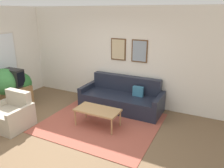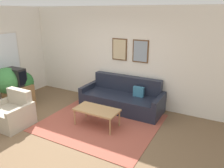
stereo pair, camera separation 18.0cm
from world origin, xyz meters
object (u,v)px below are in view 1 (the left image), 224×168
Objects in this scene: couch at (122,98)px; tv at (14,78)px; potted_plant_tall at (5,83)px; coffee_table at (98,111)px; armchair at (11,115)px.

tv is (-2.69, -1.20, 0.55)m from couch.
couch is at bearing 26.71° from potted_plant_tall.
coffee_table is 2.00m from armchair.
potted_plant_tall reaches higher than coffee_table.
potted_plant_tall is at bearing 140.33° from armchair.
couch is at bearing 42.71° from armchair.
coffee_table is (-0.10, -1.15, 0.10)m from couch.
armchair is at bearing -34.87° from potted_plant_tall.
couch is 1.96× the size of potted_plant_tall.
couch is 1.16m from coffee_table.
armchair is (-1.88, -2.05, -0.02)m from couch.
tv reaches higher than armchair.
potted_plant_tall is at bearing -153.29° from couch.
tv is at bearing -178.90° from coffee_table.
tv reaches higher than couch.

